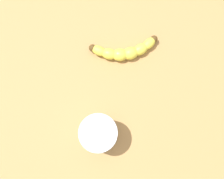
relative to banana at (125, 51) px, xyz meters
The scene contains 3 objects.
wooden_tabletop 9.86cm from the banana, behind, with size 120.00×120.00×3.00cm, color #A97E4A.
banana is the anchor object (origin of this frame).
smoothie_glass 24.67cm from the banana, 160.90° to the left, with size 9.48×9.48×9.57cm.
Camera 1 is at (-15.39, 5.09, 71.87)cm, focal length 39.24 mm.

